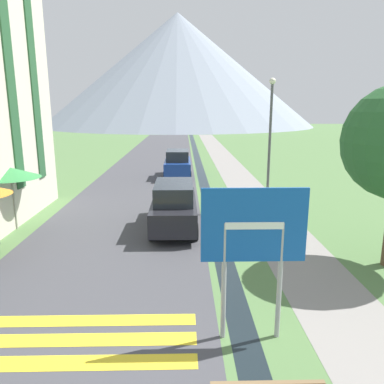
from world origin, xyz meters
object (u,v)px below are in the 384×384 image
at_px(parked_car_near, 174,205).
at_px(cafe_umbrella_rear_green, 11,173).
at_px(streetlamp, 270,134).
at_px(parked_car_far, 178,164).
at_px(road_sign, 254,239).

relative_size(parked_car_near, cafe_umbrella_rear_green, 1.87).
relative_size(parked_car_near, streetlamp, 0.77).
relative_size(parked_car_far, streetlamp, 0.68).
relative_size(parked_car_far, cafe_umbrella_rear_green, 1.67).
height_order(parked_car_near, parked_car_far, same).
height_order(parked_car_near, cafe_umbrella_rear_green, cafe_umbrella_rear_green).
height_order(road_sign, streetlamp, streetlamp).
bearing_deg(road_sign, cafe_umbrella_rear_green, 137.47).
xyz_separation_m(cafe_umbrella_rear_green, streetlamp, (10.31, 2.77, 1.22)).
bearing_deg(parked_car_near, road_sign, -76.39).
distance_m(cafe_umbrella_rear_green, streetlamp, 10.74).
relative_size(road_sign, streetlamp, 0.54).
bearing_deg(road_sign, parked_car_near, 103.61).
xyz_separation_m(parked_car_near, cafe_umbrella_rear_green, (-6.08, 0.06, 1.28)).
bearing_deg(parked_car_far, streetlamp, -61.61).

